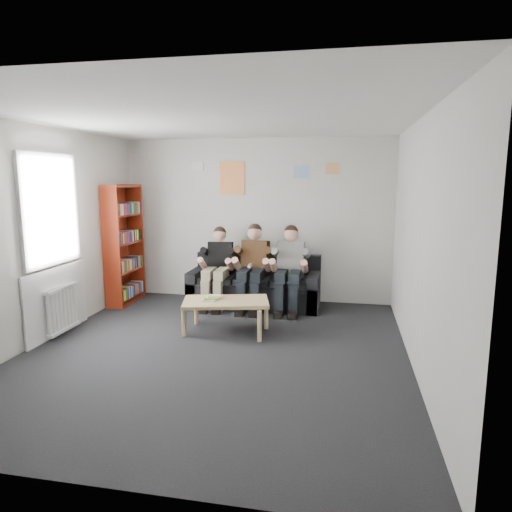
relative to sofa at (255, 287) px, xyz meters
The scene contains 14 objects.
room_shell 2.36m from the sofa, 91.76° to the right, with size 5.00×5.00×5.00m.
sofa is the anchor object (origin of this frame).
bookshelf 2.26m from the sofa, behind, with size 0.29×0.88×1.95m.
coffee_table 1.43m from the sofa, 94.64° to the right, with size 1.12×0.62×0.45m.
game_cases 1.48m from the sofa, 102.26° to the right, with size 0.22×0.21×0.05m.
person_left 0.70m from the sofa, 161.52° to the right, with size 0.39×0.84×1.28m.
person_middle 0.42m from the sofa, 90.00° to the right, with size 0.42×0.90×1.34m.
person_right 0.71m from the sofa, 18.72° to the right, with size 0.42×0.89×1.33m.
radiator 2.92m from the sofa, 139.30° to the right, with size 0.10×0.64×0.60m.
window 3.07m from the sofa, 140.23° to the right, with size 0.05×1.30×2.36m.
poster_large 1.86m from the sofa, 140.50° to the left, with size 0.42×0.01×0.55m, color #ECBB53.
poster_blue 2.02m from the sofa, 29.21° to the left, with size 0.25×0.01×0.20m, color #4086DB.
poster_pink 2.28m from the sofa, 17.91° to the left, with size 0.22×0.01×0.18m, color #B4386C.
poster_sign 2.26m from the sofa, 160.21° to the left, with size 0.20×0.01×0.14m, color white.
Camera 1 is at (1.48, -5.00, 2.05)m, focal length 32.00 mm.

